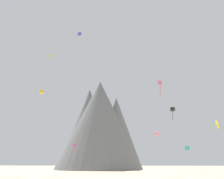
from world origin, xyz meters
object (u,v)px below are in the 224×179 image
(rock_massif, at_px, (99,126))
(kite_black_mid, at_px, (173,109))
(kite_rainbow_mid, at_px, (160,85))
(kite_yellow_low, at_px, (217,125))
(kite_teal_low, at_px, (187,148))
(kite_lime_high, at_px, (51,56))
(kite_pink_low, at_px, (156,134))
(kite_indigo_high, at_px, (80,34))
(kite_magenta_low, at_px, (75,145))
(kite_gold_high, at_px, (42,92))

(rock_massif, distance_m, kite_black_mid, 76.76)
(kite_rainbow_mid, relative_size, kite_black_mid, 1.52)
(kite_yellow_low, relative_size, kite_teal_low, 1.57)
(kite_lime_high, bearing_deg, kite_black_mid, 117.58)
(kite_rainbow_mid, bearing_deg, kite_pink_low, 127.32)
(kite_black_mid, bearing_deg, kite_lime_high, 120.31)
(kite_black_mid, height_order, kite_indigo_high, kite_indigo_high)
(kite_magenta_low, bearing_deg, kite_black_mid, 87.63)
(kite_pink_low, height_order, kite_magenta_low, kite_pink_low)
(kite_indigo_high, bearing_deg, kite_pink_low, -107.01)
(kite_rainbow_mid, relative_size, kite_magenta_low, 0.84)
(rock_massif, distance_m, kite_rainbow_mid, 79.33)
(kite_magenta_low, bearing_deg, kite_pink_low, 98.22)
(kite_pink_low, distance_m, kite_magenta_low, 33.58)
(kite_pink_low, bearing_deg, rock_massif, -39.29)
(kite_rainbow_mid, distance_m, kite_magenta_low, 45.61)
(kite_black_mid, bearing_deg, kite_magenta_low, 98.30)
(kite_magenta_low, bearing_deg, kite_teal_low, 131.64)
(kite_rainbow_mid, bearing_deg, kite_magenta_low, 165.74)
(kite_pink_low, bearing_deg, kite_rainbow_mid, 117.50)
(rock_massif, bearing_deg, kite_indigo_high, -88.96)
(rock_massif, bearing_deg, kite_magenta_low, -96.25)
(rock_massif, height_order, kite_yellow_low, rock_massif)
(kite_teal_low, relative_size, kite_indigo_high, 1.27)
(kite_lime_high, bearing_deg, kite_indigo_high, 99.33)
(kite_teal_low, xyz_separation_m, kite_pink_low, (-12.52, -17.60, 2.88))
(kite_teal_low, relative_size, kite_magenta_low, 0.30)
(kite_magenta_low, relative_size, kite_black_mid, 1.80)
(kite_rainbow_mid, xyz_separation_m, kite_magenta_low, (-25.69, 36.28, -10.21))
(kite_yellow_low, bearing_deg, kite_pink_low, -112.54)
(kite_gold_high, distance_m, kite_black_mid, 45.53)
(kite_yellow_low, distance_m, kite_indigo_high, 42.89)
(kite_teal_low, distance_m, kite_rainbow_mid, 37.72)
(kite_lime_high, bearing_deg, kite_pink_low, 134.33)
(kite_magenta_low, height_order, kite_black_mid, kite_black_mid)
(kite_pink_low, bearing_deg, kite_magenta_low, -7.05)
(kite_magenta_low, distance_m, kite_lime_high, 32.52)
(kite_gold_high, bearing_deg, kite_magenta_low, 100.18)
(kite_teal_low, relative_size, kite_rainbow_mid, 0.36)
(kite_gold_high, xyz_separation_m, kite_indigo_high, (15.37, -15.70, 12.12))
(rock_massif, distance_m, kite_pink_low, 65.51)
(kite_gold_high, bearing_deg, kite_rainbow_mid, 16.31)
(rock_massif, height_order, kite_gold_high, rock_massif)
(kite_indigo_high, xyz_separation_m, kite_lime_high, (-11.85, 11.65, -1.02))
(kite_rainbow_mid, distance_m, kite_lime_high, 42.36)
(kite_magenta_low, bearing_deg, kite_lime_high, 23.30)
(kite_yellow_low, distance_m, kite_lime_high, 54.07)
(kite_rainbow_mid, bearing_deg, kite_yellow_low, 67.42)
(kite_black_mid, bearing_deg, rock_massif, 75.21)
(kite_rainbow_mid, bearing_deg, kite_teal_low, 108.60)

